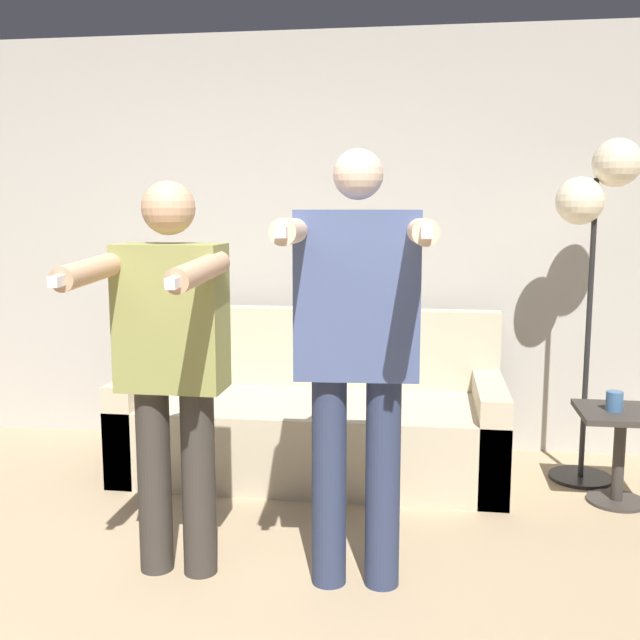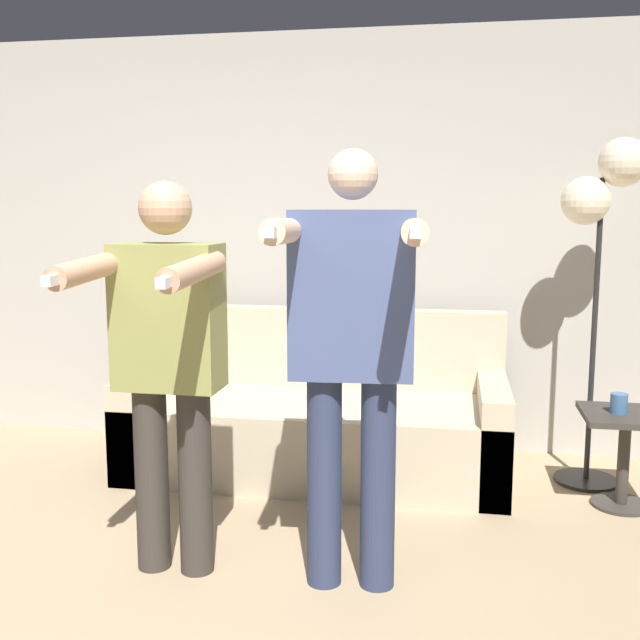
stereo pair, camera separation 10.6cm
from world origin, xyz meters
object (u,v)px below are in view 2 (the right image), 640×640
object	(u,v)px
person_left	(168,353)
side_table	(625,440)
couch	(317,422)
cup	(619,403)
person_right	(352,339)
cat	(369,299)
floor_lamp	(603,208)

from	to	relation	value
person_left	side_table	xyz separation A→B (m)	(2.02, 1.06, -0.59)
couch	cup	distance (m)	1.65
couch	side_table	bearing A→B (deg)	-9.08
person_right	side_table	distance (m)	1.78
cat	person_right	bearing A→B (deg)	-85.94
side_table	floor_lamp	bearing A→B (deg)	108.49
floor_lamp	cup	size ratio (longest dim) A/B	18.74
person_left	side_table	world-z (taller)	person_left
person_left	person_right	xyz separation A→B (m)	(0.75, 0.00, 0.08)
person_right	cup	bearing A→B (deg)	36.62
person_right	cat	xyz separation A→B (m)	(-0.12, 1.65, -0.04)
person_left	person_right	bearing A→B (deg)	0.81
side_table	cup	size ratio (longest dim) A/B	4.90
couch	cup	size ratio (longest dim) A/B	21.38
couch	person_right	bearing A→B (deg)	-74.06
person_left	couch	bearing A→B (deg)	74.82
person_left	cat	distance (m)	1.77
cat	floor_lamp	distance (m)	1.41
person_left	side_table	distance (m)	2.35
couch	cup	bearing A→B (deg)	-9.67
side_table	cup	xyz separation A→B (m)	(-0.04, -0.01, 0.19)
couch	floor_lamp	xyz separation A→B (m)	(1.53, 0.06, 1.24)
floor_lamp	cup	world-z (taller)	floor_lamp
floor_lamp	cup	xyz separation A→B (m)	(0.07, -0.34, -0.98)
person_left	side_table	bearing A→B (deg)	28.37
floor_lamp	side_table	xyz separation A→B (m)	(0.11, -0.33, -1.17)
person_right	floor_lamp	bearing A→B (deg)	46.19
cat	cup	world-z (taller)	cat
couch	cat	xyz separation A→B (m)	(0.26, 0.33, 0.69)
person_right	cat	bearing A→B (deg)	90.10
couch	side_table	world-z (taller)	couch
floor_lamp	cup	distance (m)	1.04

